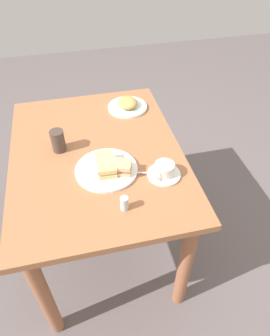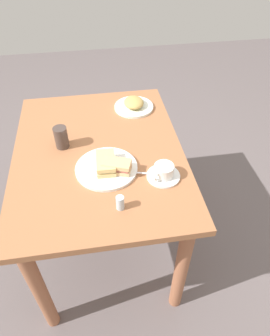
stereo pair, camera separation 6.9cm
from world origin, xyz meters
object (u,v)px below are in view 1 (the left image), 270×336
object	(u,v)px
sandwich_plate	(106,170)
spoon	(146,173)
side_plate	(127,107)
salt_shaker	(124,203)
sandwich_back	(117,167)
sandwich_front	(106,164)
coffee_cup	(164,169)
dining_table	(98,171)
coffee_saucer	(164,174)
drinking_glass	(58,141)

from	to	relation	value
sandwich_plate	spoon	distance (m)	0.17
side_plate	salt_shaker	bearing A→B (deg)	166.97
sandwich_back	spoon	size ratio (longest dim) A/B	1.39
sandwich_plate	salt_shaker	xyz separation A→B (m)	(-0.23, -0.03, 0.02)
sandwich_front	side_plate	world-z (taller)	sandwich_front
sandwich_back	salt_shaker	distance (m)	0.20
coffee_cup	side_plate	bearing A→B (deg)	4.21
sandwich_back	coffee_cup	size ratio (longest dim) A/B	1.42
dining_table	sandwich_front	world-z (taller)	sandwich_front
coffee_cup	spoon	bearing A→B (deg)	73.55
coffee_saucer	side_plate	world-z (taller)	side_plate
sandwich_back	salt_shaker	size ratio (longest dim) A/B	2.17
sandwich_back	coffee_saucer	xyz separation A→B (m)	(-0.06, -0.19, -0.03)
sandwich_plate	salt_shaker	size ratio (longest dim) A/B	4.39
sandwich_plate	spoon	world-z (taller)	spoon
side_plate	drinking_glass	distance (m)	0.48
sandwich_front	sandwich_back	bearing A→B (deg)	-122.60
sandwich_front	drinking_glass	bearing A→B (deg)	44.84
dining_table	drinking_glass	distance (m)	0.25
sandwich_front	salt_shaker	distance (m)	0.23
dining_table	sandwich_back	world-z (taller)	sandwich_back
drinking_glass	salt_shaker	bearing A→B (deg)	-151.59
dining_table	salt_shaker	size ratio (longest dim) A/B	16.76
drinking_glass	sandwich_plate	bearing A→B (deg)	-135.09
coffee_saucer	spoon	bearing A→B (deg)	74.51
sandwich_front	drinking_glass	distance (m)	0.27
coffee_cup	salt_shaker	bearing A→B (deg)	124.78
sandwich_front	coffee_saucer	xyz separation A→B (m)	(-0.08, -0.24, -0.03)
spoon	salt_shaker	distance (m)	0.21
sandwich_front	salt_shaker	bearing A→B (deg)	-171.27
sandwich_back	coffee_cup	bearing A→B (deg)	-106.34
coffee_saucer	salt_shaker	bearing A→B (deg)	124.82
sandwich_plate	side_plate	bearing A→B (deg)	-22.48
sandwich_back	coffee_saucer	bearing A→B (deg)	-105.98
spoon	side_plate	distance (m)	0.54
coffee_cup	drinking_glass	bearing A→B (deg)	57.07
sandwich_back	side_plate	size ratio (longest dim) A/B	0.63
dining_table	salt_shaker	xyz separation A→B (m)	(-0.36, -0.06, 0.16)
coffee_cup	drinking_glass	world-z (taller)	drinking_glass
dining_table	coffee_saucer	distance (m)	0.37
coffee_cup	spoon	distance (m)	0.08
salt_shaker	coffee_cup	bearing A→B (deg)	-55.22
sandwich_plate	coffee_saucer	bearing A→B (deg)	-109.41
coffee_saucer	coffee_cup	world-z (taller)	coffee_cup
sandwich_front	drinking_glass	size ratio (longest dim) A/B	1.31
drinking_glass	sandwich_back	bearing A→B (deg)	-133.13
sandwich_plate	coffee_saucer	world-z (taller)	sandwich_plate
side_plate	sandwich_back	bearing A→B (deg)	163.15
sandwich_back	drinking_glass	bearing A→B (deg)	46.87
spoon	side_plate	bearing A→B (deg)	-3.46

